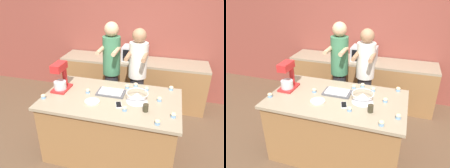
# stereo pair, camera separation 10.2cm
# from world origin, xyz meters

# --- Properties ---
(ground_plane) EXTENTS (16.00, 16.00, 0.00)m
(ground_plane) POSITION_xyz_m (0.00, 0.00, 0.00)
(ground_plane) COLOR brown
(back_wall) EXTENTS (10.00, 0.06, 2.70)m
(back_wall) POSITION_xyz_m (0.00, 1.90, 1.35)
(back_wall) COLOR brown
(back_wall) RESTS_ON ground_plane
(island_counter) EXTENTS (1.80, 1.02, 0.90)m
(island_counter) POSITION_xyz_m (0.00, 0.00, 0.45)
(island_counter) COLOR olive
(island_counter) RESTS_ON ground_plane
(back_counter) EXTENTS (2.80, 0.60, 0.90)m
(back_counter) POSITION_xyz_m (0.00, 1.55, 0.45)
(back_counter) COLOR olive
(back_counter) RESTS_ON ground_plane
(person_left) EXTENTS (0.30, 0.48, 1.74)m
(person_left) POSITION_xyz_m (-0.21, 0.79, 0.95)
(person_left) COLOR #232328
(person_left) RESTS_ON ground_plane
(person_right) EXTENTS (0.31, 0.48, 1.66)m
(person_right) POSITION_xyz_m (0.21, 0.79, 0.90)
(person_right) COLOR #232328
(person_right) RESTS_ON ground_plane
(stand_mixer) EXTENTS (0.20, 0.30, 0.40)m
(stand_mixer) POSITION_xyz_m (-0.74, 0.05, 1.08)
(stand_mixer) COLOR red
(stand_mixer) RESTS_ON island_counter
(mixing_bowl) EXTENTS (0.29, 0.29, 0.12)m
(mixing_bowl) POSITION_xyz_m (0.34, 0.01, 0.97)
(mixing_bowl) COLOR #BCBCC1
(mixing_bowl) RESTS_ON island_counter
(baking_tray) EXTENTS (0.38, 0.23, 0.04)m
(baking_tray) POSITION_xyz_m (-0.03, 0.12, 0.92)
(baking_tray) COLOR #4C4C51
(baking_tray) RESTS_ON island_counter
(microwave_oven) EXTENTS (0.47, 0.34, 0.27)m
(microwave_oven) POSITION_xyz_m (0.04, 1.55, 1.03)
(microwave_oven) COLOR #B7B7BC
(microwave_oven) RESTS_ON back_counter
(cell_phone) EXTENTS (0.11, 0.16, 0.01)m
(cell_phone) POSITION_xyz_m (0.14, -0.15, 0.91)
(cell_phone) COLOR silver
(cell_phone) RESTS_ON island_counter
(drinking_glass) EXTENTS (0.07, 0.07, 0.09)m
(drinking_glass) POSITION_xyz_m (0.48, -0.20, 0.95)
(drinking_glass) COLOR #332D1E
(drinking_glass) RESTS_ON island_counter
(small_plate) EXTENTS (0.19, 0.19, 0.02)m
(small_plate) POSITION_xyz_m (-0.20, -0.17, 0.91)
(small_plate) COLOR beige
(small_plate) RESTS_ON island_counter
(cupcake_0) EXTENTS (0.06, 0.06, 0.06)m
(cupcake_0) POSITION_xyz_m (0.15, 0.33, 0.93)
(cupcake_0) COLOR #759EC6
(cupcake_0) RESTS_ON island_counter
(cupcake_1) EXTENTS (0.06, 0.06, 0.06)m
(cupcake_1) POSITION_xyz_m (0.80, -0.23, 0.93)
(cupcake_1) COLOR #759EC6
(cupcake_1) RESTS_ON island_counter
(cupcake_2) EXTENTS (0.06, 0.06, 0.06)m
(cupcake_2) POSITION_xyz_m (-0.34, 0.05, 0.93)
(cupcake_2) COLOR #759EC6
(cupcake_2) RESTS_ON island_counter
(cupcake_3) EXTENTS (0.06, 0.06, 0.06)m
(cupcake_3) POSITION_xyz_m (0.24, -0.25, 0.93)
(cupcake_3) COLOR #759EC6
(cupcake_3) RESTS_ON island_counter
(cupcake_4) EXTENTS (0.06, 0.06, 0.06)m
(cupcake_4) POSITION_xyz_m (0.42, 0.33, 0.93)
(cupcake_4) COLOR #759EC6
(cupcake_4) RESTS_ON island_counter
(cupcake_5) EXTENTS (0.06, 0.06, 0.06)m
(cupcake_5) POSITION_xyz_m (0.64, -0.42, 0.93)
(cupcake_5) COLOR #759EC6
(cupcake_5) RESTS_ON island_counter
(cupcake_6) EXTENTS (0.06, 0.06, 0.06)m
(cupcake_6) POSITION_xyz_m (0.62, 0.09, 0.93)
(cupcake_6) COLOR #759EC6
(cupcake_6) RESTS_ON island_counter
(cupcake_7) EXTENTS (0.06, 0.06, 0.06)m
(cupcake_7) POSITION_xyz_m (0.25, 0.41, 0.93)
(cupcake_7) COLOR #759EC6
(cupcake_7) RESTS_ON island_counter
(cupcake_8) EXTENTS (0.06, 0.06, 0.06)m
(cupcake_8) POSITION_xyz_m (0.75, 0.44, 0.93)
(cupcake_8) COLOR #759EC6
(cupcake_8) RESTS_ON island_counter
(cupcake_9) EXTENTS (0.06, 0.06, 0.06)m
(cupcake_9) POSITION_xyz_m (-0.85, -0.25, 0.93)
(cupcake_9) COLOR #759EC6
(cupcake_9) RESTS_ON island_counter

